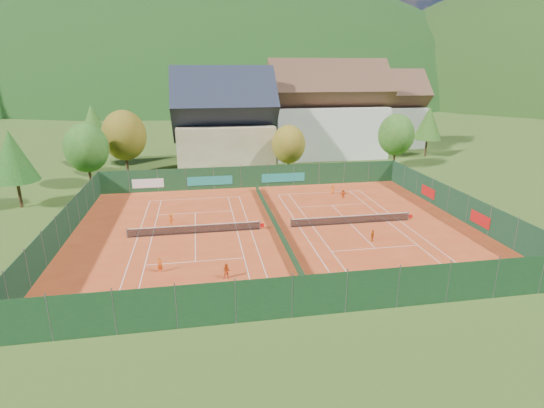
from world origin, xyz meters
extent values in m
plane|color=#324E18|center=(0.00, 0.00, -0.02)|extent=(600.00, 600.00, 0.00)
cube|color=#BD411B|center=(0.00, 0.00, 0.01)|extent=(40.00, 32.00, 0.01)
cube|color=white|center=(-8.00, 11.88, 0.01)|extent=(10.97, 0.06, 0.00)
cube|color=white|center=(-8.00, -11.88, 0.01)|extent=(10.97, 0.06, 0.00)
cube|color=white|center=(-13.48, 0.00, 0.01)|extent=(0.06, 23.77, 0.00)
cube|color=white|center=(-2.51, 0.00, 0.01)|extent=(0.06, 23.77, 0.00)
cube|color=white|center=(-12.12, 0.00, 0.01)|extent=(0.06, 23.77, 0.00)
cube|color=white|center=(-3.88, 0.00, 0.01)|extent=(0.06, 23.77, 0.00)
cube|color=white|center=(-8.00, 6.40, 0.01)|extent=(8.23, 0.06, 0.00)
cube|color=white|center=(-8.00, -6.40, 0.01)|extent=(8.23, 0.06, 0.00)
cube|color=white|center=(-8.00, 0.00, 0.01)|extent=(0.06, 12.80, 0.00)
cube|color=white|center=(8.00, 11.88, 0.01)|extent=(10.97, 0.06, 0.00)
cube|color=white|center=(8.00, -11.88, 0.01)|extent=(10.97, 0.06, 0.00)
cube|color=white|center=(2.51, 0.00, 0.01)|extent=(0.06, 23.77, 0.00)
cube|color=white|center=(13.48, 0.00, 0.01)|extent=(0.06, 23.77, 0.00)
cube|color=white|center=(3.88, 0.00, 0.01)|extent=(0.06, 23.77, 0.00)
cube|color=white|center=(12.12, 0.00, 0.01)|extent=(0.06, 23.77, 0.00)
cube|color=white|center=(8.00, 6.40, 0.01)|extent=(8.23, 0.06, 0.00)
cube|color=white|center=(8.00, -6.40, 0.01)|extent=(8.23, 0.06, 0.00)
cube|color=white|center=(8.00, 0.00, 0.01)|extent=(0.06, 12.80, 0.00)
cylinder|color=#59595B|center=(-14.40, 0.00, 0.51)|extent=(0.10, 0.10, 1.02)
cylinder|color=#59595B|center=(-1.60, 0.00, 0.51)|extent=(0.10, 0.10, 1.02)
cube|color=black|center=(-8.00, 0.00, 0.46)|extent=(12.80, 0.02, 0.86)
cube|color=white|center=(-8.00, 0.00, 0.89)|extent=(12.80, 0.04, 0.06)
cube|color=red|center=(-1.35, 0.00, 0.45)|extent=(0.40, 0.04, 0.40)
cylinder|color=#59595B|center=(1.60, 0.00, 0.51)|extent=(0.10, 0.10, 1.02)
cylinder|color=#59595B|center=(14.40, 0.00, 0.51)|extent=(0.10, 0.10, 1.02)
cube|color=black|center=(8.00, 0.00, 0.46)|extent=(12.80, 0.02, 0.86)
cube|color=white|center=(8.00, 0.00, 0.89)|extent=(12.80, 0.04, 0.06)
cube|color=red|center=(14.65, 0.00, 0.45)|extent=(0.40, 0.04, 0.40)
cube|color=#12331B|center=(0.00, 0.00, 0.50)|extent=(0.03, 28.80, 1.00)
cube|color=#153B1E|center=(0.00, 16.00, 1.50)|extent=(40.00, 0.04, 3.00)
cube|color=teal|center=(-6.00, 15.94, 1.20)|extent=(6.00, 0.03, 1.20)
cube|color=teal|center=(4.00, 15.94, 1.20)|extent=(6.00, 0.03, 1.20)
cube|color=silver|center=(-14.00, 15.94, 1.20)|extent=(4.00, 0.03, 1.20)
cube|color=#133418|center=(0.00, -16.00, 1.50)|extent=(40.00, 0.04, 3.00)
cube|color=#12331E|center=(-20.00, 0.00, 1.50)|extent=(0.04, 32.00, 3.00)
cube|color=#13351F|center=(20.00, 0.00, 1.50)|extent=(0.04, 32.00, 3.00)
cube|color=#B21414|center=(19.94, -4.00, 1.20)|extent=(0.03, 3.00, 1.20)
cube|color=#B21414|center=(19.94, 6.00, 1.20)|extent=(0.03, 3.00, 1.20)
cube|color=beige|center=(-3.00, 30.00, 3.50)|extent=(15.00, 12.00, 7.00)
cube|color=#1E2333|center=(-3.00, 30.00, 10.00)|extent=(16.20, 12.00, 12.00)
cube|color=silver|center=(16.00, 36.00, 4.50)|extent=(20.00, 11.00, 9.00)
cube|color=brown|center=(16.00, 36.00, 11.75)|extent=(21.60, 11.00, 11.00)
cube|color=silver|center=(30.00, 44.00, 4.00)|extent=(16.00, 10.00, 8.00)
cube|color=brown|center=(30.00, 44.00, 10.50)|extent=(17.28, 10.00, 10.00)
cylinder|color=#452E18|center=(-22.00, 20.00, 1.40)|extent=(0.36, 0.36, 2.80)
ellipsoid|color=#28601B|center=(-22.00, 20.00, 5.40)|extent=(5.72, 5.72, 6.58)
cylinder|color=#453018|center=(-18.00, 26.00, 1.57)|extent=(0.36, 0.36, 3.15)
ellipsoid|color=olive|center=(-18.00, 26.00, 6.07)|extent=(6.44, 6.44, 7.40)
cylinder|color=#472C19|center=(-24.00, 34.00, 1.75)|extent=(0.36, 0.36, 3.50)
cone|color=#2B5E1B|center=(-24.00, 34.00, 6.75)|extent=(5.60, 5.60, 6.50)
cylinder|color=#472D19|center=(6.00, 22.00, 1.22)|extent=(0.36, 0.36, 2.45)
ellipsoid|color=olive|center=(6.00, 22.00, 4.72)|extent=(5.01, 5.01, 5.76)
cylinder|color=#472E19|center=(24.00, 24.00, 1.40)|extent=(0.36, 0.36, 2.80)
ellipsoid|color=#2E611B|center=(24.00, 24.00, 5.40)|extent=(5.72, 5.72, 6.58)
cylinder|color=#452B18|center=(34.00, 32.00, 1.57)|extent=(0.36, 0.36, 3.15)
cone|color=#295418|center=(34.00, 32.00, 6.07)|extent=(5.04, 5.04, 5.85)
cylinder|color=#4C2F1B|center=(-28.00, 12.00, 1.57)|extent=(0.36, 0.36, 3.15)
cone|color=#1C5317|center=(-28.00, 12.00, 6.07)|extent=(5.04, 5.04, 5.85)
cylinder|color=#442E18|center=(26.00, 40.00, 1.75)|extent=(0.36, 0.36, 3.50)
ellipsoid|color=olive|center=(26.00, 40.00, 6.75)|extent=(7.15, 7.15, 8.22)
ellipsoid|color=black|center=(10.00, 300.00, -42.35)|extent=(440.00, 440.00, 242.00)
cylinder|color=slate|center=(11.19, -12.76, 0.40)|extent=(0.02, 0.02, 0.80)
cylinder|color=slate|center=(11.49, -12.76, 0.40)|extent=(0.02, 0.02, 0.80)
cylinder|color=slate|center=(11.19, -12.46, 0.40)|extent=(0.02, 0.02, 0.80)
cylinder|color=slate|center=(11.49, -12.46, 0.40)|extent=(0.02, 0.02, 0.80)
cube|color=slate|center=(11.34, -12.61, 0.55)|extent=(0.34, 0.34, 0.30)
ellipsoid|color=#CCD833|center=(11.34, -12.61, 0.58)|extent=(0.28, 0.28, 0.16)
sphere|color=#CCD833|center=(-8.97, -5.76, 0.03)|extent=(0.07, 0.07, 0.07)
sphere|color=#CCD833|center=(5.75, -11.49, 0.03)|extent=(0.07, 0.07, 0.07)
sphere|color=#CCD833|center=(-0.90, 2.31, 0.03)|extent=(0.07, 0.07, 0.07)
sphere|color=#CCD833|center=(-4.66, 10.93, 0.03)|extent=(0.07, 0.07, 0.07)
imported|color=#F25C15|center=(-10.74, -7.91, 0.64)|extent=(0.56, 0.49, 1.29)
imported|color=#CF4512|center=(-5.61, -9.93, 0.64)|extent=(0.68, 0.56, 1.29)
imported|color=#E95C14|center=(-10.44, 2.68, 0.66)|extent=(0.94, 0.67, 1.32)
imported|color=orange|center=(8.35, -4.82, 0.60)|extent=(0.70, 0.70, 1.20)
imported|color=orange|center=(9.55, 11.18, 0.62)|extent=(0.62, 0.41, 1.24)
imported|color=#F05C15|center=(10.15, 8.70, 0.60)|extent=(1.14, 0.51, 1.19)
camera|label=1|loc=(-7.21, -39.46, 15.47)|focal=28.00mm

